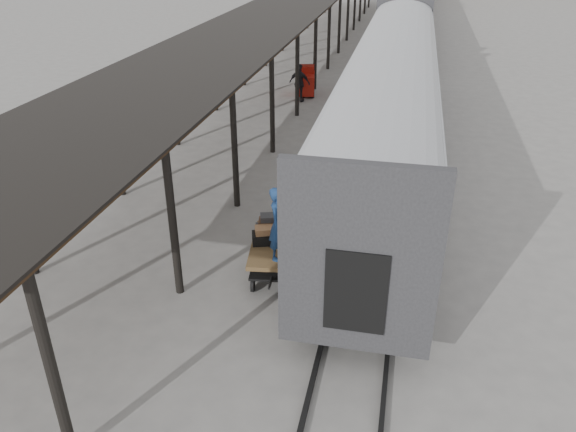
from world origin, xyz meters
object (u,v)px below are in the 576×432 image
Objects in this scene: pedestrian at (300,83)px; baggage_cart at (276,250)px; porter at (279,224)px; luggage_tug at (305,82)px.

baggage_cart is at bearing 112.68° from pedestrian.
baggage_cart is 1.36m from porter.
pedestrian is at bearing 19.52° from porter.
pedestrian is (-2.50, 15.93, 0.32)m from baggage_cart.
pedestrian is at bearing -100.38° from luggage_tug.
porter is at bearing -90.72° from luggage_tug.
porter is 0.98× the size of pedestrian.
luggage_tug is 0.93× the size of pedestrian.
porter reaches higher than pedestrian.
baggage_cart is at bearing 31.15° from porter.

